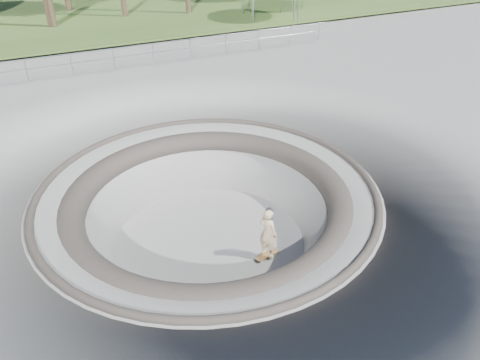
% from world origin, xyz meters
% --- Properties ---
extents(ground, '(180.00, 180.00, 0.00)m').
position_xyz_m(ground, '(0.00, 0.00, 0.00)').
color(ground, '#9B9A96').
rests_on(ground, ground).
extents(skate_bowl, '(14.00, 14.00, 4.10)m').
position_xyz_m(skate_bowl, '(0.00, 0.00, -1.83)').
color(skate_bowl, '#9B9A96').
rests_on(skate_bowl, ground).
extents(distant_hills, '(103.20, 45.00, 28.60)m').
position_xyz_m(distant_hills, '(3.78, 57.17, -7.02)').
color(distant_hills, olive).
rests_on(distant_hills, ground).
extents(safety_railing, '(25.00, 0.06, 1.03)m').
position_xyz_m(safety_railing, '(0.00, 12.00, 0.69)').
color(safety_railing, '#999CA2').
rests_on(safety_railing, ground).
extents(skateboard, '(0.83, 0.36, 0.08)m').
position_xyz_m(skateboard, '(1.29, -1.50, -1.83)').
color(skateboard, '#99693D').
rests_on(skateboard, ground).
extents(skater, '(0.59, 0.71, 1.66)m').
position_xyz_m(skater, '(1.29, -1.50, -0.99)').
color(skater, beige).
rests_on(skater, skateboard).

